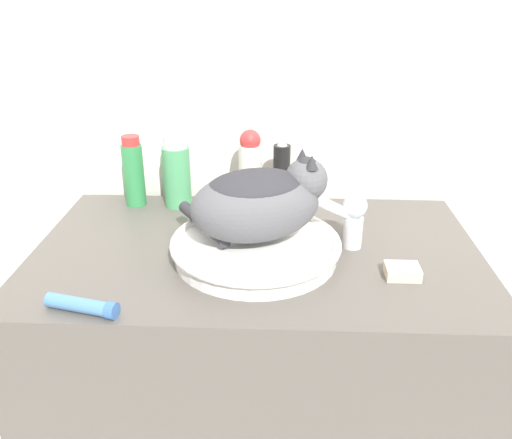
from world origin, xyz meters
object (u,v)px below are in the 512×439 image
Objects in this scene: cat at (260,200)px; lotion_bottle_white at (250,169)px; hairspray_can_black at (282,175)px; shampoo_bottle_tall at (134,172)px; faucet at (350,216)px; mouthwash_bottle at (177,172)px; soap_bar at (402,271)px; cream_tube at (83,306)px.

cat is 1.68× the size of lotion_bottle_white.
shampoo_bottle_tall is at bearing 180.00° from hairspray_can_black.
lotion_bottle_white is at bearing -60.15° from faucet.
mouthwash_bottle is at bearing 0.00° from shampoo_bottle_tall.
cat is 0.22m from faucet.
shampoo_bottle_tall is 2.72× the size of soap_bar.
hairspray_can_black reaches higher than faucet.
hairspray_can_black is at bearing 125.27° from soap_bar.
mouthwash_bottle is at bearing 180.00° from lotion_bottle_white.
hairspray_can_black is 0.91× the size of lotion_bottle_white.
cream_tube is 0.64m from soap_bar.
faucet is 0.69× the size of lotion_bottle_white.
cat reaches higher than lotion_bottle_white.
cream_tube is at bearing -86.98° from shampoo_bottle_tall.
cat reaches higher than shampoo_bottle_tall.
mouthwash_bottle is (-0.19, 0.00, -0.01)m from lotion_bottle_white.
soap_bar is at bearing -54.73° from hairspray_can_black.
soap_bar is at bearing -33.98° from mouthwash_bottle.
cat is at bearing 35.63° from cream_tube.
cat is 5.05× the size of soap_bar.
cat reaches higher than faucet.
faucet is (0.20, 0.06, -0.06)m from cat.
faucet is 0.60m from cream_tube.
hairspray_can_black is 0.39m from shampoo_bottle_tall.
faucet is 0.75× the size of mouthwash_bottle.
cat reaches higher than soap_bar.
lotion_bottle_white is at bearing 180.00° from hairspray_can_black.
shampoo_bottle_tall is at bearing 119.88° from cat.
lotion_bottle_white is at bearing 0.00° from shampoo_bottle_tall.
cat is at bearing 166.35° from soap_bar.
shampoo_bottle_tall is (-0.31, 0.00, -0.01)m from lotion_bottle_white.
lotion_bottle_white reaches higher than faucet.
shampoo_bottle_tall is (-0.12, 0.00, -0.00)m from mouthwash_bottle.
soap_bar is at bearing 111.28° from faucet.
soap_bar is (0.33, -0.36, -0.09)m from lotion_bottle_white.
lotion_bottle_white reaches higher than mouthwash_bottle.
lotion_bottle_white is at bearing 133.16° from soap_bar.
hairspray_can_black is 2.75× the size of soap_bar.
lotion_bottle_white is (-0.08, 0.00, 0.02)m from hairspray_can_black.
shampoo_bottle_tall is (-0.55, 0.23, 0.01)m from faucet.
faucet is at bearing -5.18° from cat.
hairspray_can_black is (-0.15, 0.23, 0.01)m from faucet.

